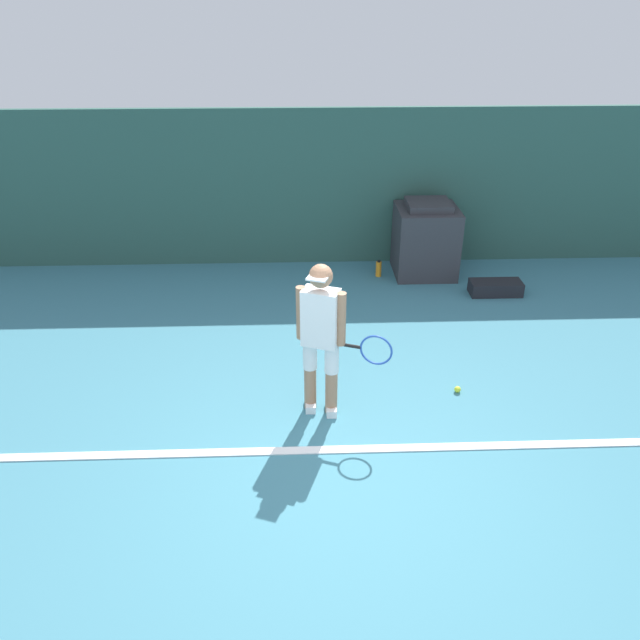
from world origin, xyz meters
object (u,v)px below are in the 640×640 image
object	(u,v)px
tennis_ball	(458,389)
equipment_bag	(496,288)
water_bottle	(379,269)
covered_chair	(425,240)
tennis_player	(322,334)

from	to	relation	value
tennis_ball	equipment_bag	size ratio (longest dim) A/B	0.10
equipment_bag	water_bottle	world-z (taller)	water_bottle
covered_chair	water_bottle	size ratio (longest dim) A/B	4.41
equipment_bag	water_bottle	xyz separation A→B (m)	(-1.54, 0.66, 0.02)
covered_chair	water_bottle	world-z (taller)	covered_chair
covered_chair	water_bottle	distance (m)	0.79
covered_chair	equipment_bag	size ratio (longest dim) A/B	1.54
covered_chair	water_bottle	xyz separation A→B (m)	(-0.68, -0.10, -0.41)
tennis_player	covered_chair	size ratio (longest dim) A/B	1.45
tennis_player	equipment_bag	bearing A→B (deg)	66.36
tennis_player	tennis_ball	world-z (taller)	tennis_player
tennis_ball	water_bottle	size ratio (longest dim) A/B	0.28
tennis_ball	equipment_bag	distance (m)	2.55
covered_chair	tennis_ball	bearing A→B (deg)	-93.70
tennis_ball	covered_chair	xyz separation A→B (m)	(0.20, 3.07, 0.49)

